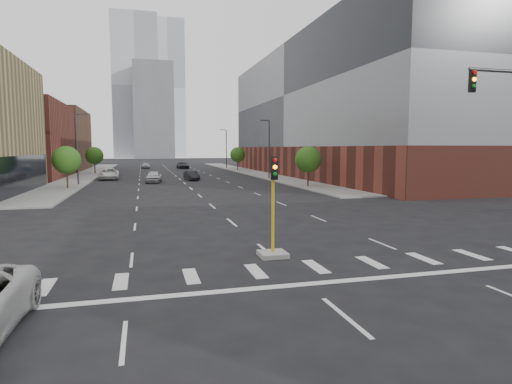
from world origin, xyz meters
name	(u,v)px	position (x,y,z in m)	size (l,w,h in m)	color
ground	(384,349)	(0.00, 0.00, 0.00)	(400.00, 400.00, 0.00)	black
sidewalk_left_far	(89,174)	(-15.00, 74.00, 0.07)	(5.00, 92.00, 0.15)	gray
sidewalk_right_far	(249,172)	(15.00, 74.00, 0.07)	(5.00, 92.00, 0.15)	gray
building_left_far_b	(35,140)	(-27.50, 92.00, 6.50)	(20.00, 24.00, 13.00)	brown
building_right_main	(349,112)	(29.50, 60.00, 11.00)	(24.00, 70.00, 22.00)	brown
tower_left	(136,88)	(-8.00, 220.00, 35.00)	(22.00, 22.00, 70.00)	#B2B7BC
tower_right	(167,90)	(10.00, 260.00, 40.00)	(20.00, 20.00, 80.00)	#B2B7BC
tower_mid	(154,111)	(0.00, 200.00, 22.00)	(18.00, 18.00, 44.00)	slate
median_traffic_signal	(273,235)	(0.00, 8.97, 0.97)	(1.20, 1.20, 4.40)	#999993
streetlight_right_a	(269,147)	(13.41, 55.00, 5.01)	(1.60, 0.22, 9.07)	#2D2D30
streetlight_right_b	(226,147)	(13.41, 90.00, 5.01)	(1.60, 0.22, 9.07)	#2D2D30
streetlight_left	(78,146)	(-13.41, 50.00, 5.01)	(1.60, 0.22, 9.07)	#2D2D30
tree_left_near	(66,160)	(-14.00, 45.00, 3.39)	(3.20, 3.20, 4.85)	#382619
tree_left_far	(94,156)	(-14.00, 75.00, 3.39)	(3.20, 3.20, 4.85)	#382619
tree_right_near	(308,159)	(14.00, 40.00, 3.39)	(3.20, 3.20, 4.85)	#382619
tree_right_far	(238,155)	(14.00, 80.00, 3.39)	(3.20, 3.20, 4.85)	#382619
car_near_left	(154,177)	(-4.02, 52.42, 0.82)	(1.93, 4.79, 1.63)	silver
car_mid_right	(191,176)	(1.50, 55.12, 0.70)	(1.49, 4.27, 1.41)	black
car_far_left	(109,174)	(-10.50, 59.99, 0.86)	(2.85, 6.18, 1.72)	white
car_deep_right	(183,165)	(3.48, 91.80, 0.82)	(2.28, 5.62, 1.63)	black
car_distant	(146,165)	(-4.80, 94.60, 0.74)	(1.74, 4.32, 1.47)	#ADADB2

